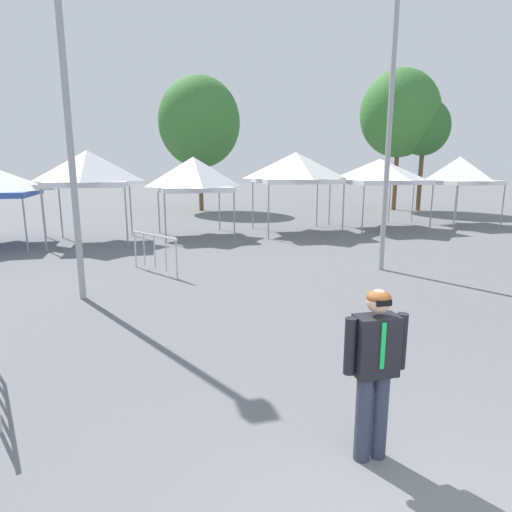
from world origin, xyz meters
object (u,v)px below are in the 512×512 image
object	(u,v)px
canopy_tent_far_left	(88,168)
canopy_tent_left_of_center	(296,168)
tree_behind_tents_left	(400,114)
canopy_tent_right_of_center	(194,174)
canopy_tent_behind_right	(459,170)
canopy_tent_center	(380,171)
light_pole_opposite_side	(390,110)
person_foreground	(375,363)
crowd_barrier_by_lift	(154,246)
light_pole_near_lift	(65,88)
tree_behind_tents_center	(424,128)
tree_behind_tents_right	(199,122)

from	to	relation	value
canopy_tent_far_left	canopy_tent_left_of_center	xyz separation A→B (m)	(8.46, 0.39, 0.02)
canopy_tent_far_left	tree_behind_tents_left	bearing A→B (deg)	23.70
canopy_tent_right_of_center	canopy_tent_behind_right	world-z (taller)	canopy_tent_behind_right
canopy_tent_center	light_pole_opposite_side	world-z (taller)	light_pole_opposite_side
person_foreground	light_pole_opposite_side	distance (m)	9.13
person_foreground	crowd_barrier_by_lift	world-z (taller)	person_foreground
canopy_tent_left_of_center	light_pole_opposite_side	size ratio (longest dim) A/B	0.47
canopy_tent_center	light_pole_near_lift	bearing A→B (deg)	-146.00
canopy_tent_left_of_center	person_foreground	world-z (taller)	canopy_tent_left_of_center
canopy_tent_right_of_center	canopy_tent_far_left	bearing A→B (deg)	-171.89
tree_behind_tents_center	canopy_tent_center	bearing A→B (deg)	-136.66
canopy_tent_right_of_center	tree_behind_tents_left	world-z (taller)	tree_behind_tents_left
canopy_tent_behind_right	person_foreground	bearing A→B (deg)	-131.79
light_pole_near_lift	tree_behind_tents_left	distance (m)	23.94
canopy_tent_right_of_center	light_pole_opposite_side	xyz separation A→B (m)	(4.33, -7.54, 1.79)
canopy_tent_behind_right	crowd_barrier_by_lift	world-z (taller)	canopy_tent_behind_right
canopy_tent_left_of_center	tree_behind_tents_right	world-z (taller)	tree_behind_tents_right
person_foreground	light_pole_near_lift	size ratio (longest dim) A/B	0.23
canopy_tent_far_left	person_foreground	bearing A→B (deg)	-74.71
person_foreground	canopy_tent_center	bearing A→B (deg)	59.19
canopy_tent_far_left	crowd_barrier_by_lift	distance (m)	6.35
tree_behind_tents_left	light_pole_opposite_side	bearing A→B (deg)	-123.73
canopy_tent_behind_right	light_pole_near_lift	world-z (taller)	light_pole_near_lift
canopy_tent_right_of_center	crowd_barrier_by_lift	bearing A→B (deg)	-107.21
person_foreground	light_pole_near_lift	bearing A→B (deg)	117.69
tree_behind_tents_right	tree_behind_tents_center	xyz separation A→B (m)	(13.88, -3.83, -0.34)
canopy_tent_behind_right	crowd_barrier_by_lift	distance (m)	16.51
tree_behind_tents_left	canopy_tent_far_left	bearing A→B (deg)	-156.30
tree_behind_tents_right	canopy_tent_far_left	bearing A→B (deg)	-117.75
person_foreground	tree_behind_tents_right	xyz separation A→B (m)	(1.95, 25.25, 4.62)
canopy_tent_left_of_center	canopy_tent_center	bearing A→B (deg)	3.57
tree_behind_tents_left	light_pole_near_lift	bearing A→B (deg)	-138.83
tree_behind_tents_center	crowd_barrier_by_lift	world-z (taller)	tree_behind_tents_center
canopy_tent_behind_right	tree_behind_tents_right	size ratio (longest dim) A/B	0.40
canopy_tent_left_of_center	canopy_tent_center	distance (m)	4.27
canopy_tent_far_left	tree_behind_tents_right	xyz separation A→B (m)	(5.82, 11.07, 2.83)
canopy_tent_right_of_center	person_foreground	bearing A→B (deg)	-90.62
canopy_tent_far_left	tree_behind_tents_right	size ratio (longest dim) A/B	0.41
person_foreground	tree_behind_tents_left	xyz separation A→B (m)	(14.54, 22.27, 5.19)
canopy_tent_far_left	canopy_tent_behind_right	xyz separation A→B (m)	(17.23, 0.76, -0.12)
tree_behind_tents_center	canopy_tent_right_of_center	bearing A→B (deg)	-156.96
canopy_tent_left_of_center	canopy_tent_behind_right	world-z (taller)	canopy_tent_left_of_center
canopy_tent_center	person_foreground	bearing A→B (deg)	-120.81
tree_behind_tents_right	canopy_tent_right_of_center	bearing A→B (deg)	-99.66
person_foreground	tree_behind_tents_center	xyz separation A→B (m)	(15.82, 21.42, 4.28)
canopy_tent_far_left	tree_behind_tents_center	xyz separation A→B (m)	(19.70, 7.24, 2.49)
canopy_tent_far_left	tree_behind_tents_center	size ratio (longest dim) A/B	0.49
canopy_tent_far_left	canopy_tent_right_of_center	world-z (taller)	canopy_tent_far_left
crowd_barrier_by_lift	canopy_tent_far_left	bearing A→B (deg)	110.66
canopy_tent_far_left	light_pole_near_lift	distance (m)	7.82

